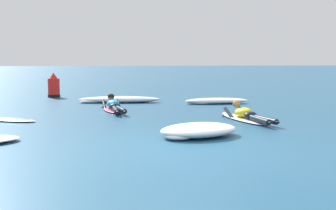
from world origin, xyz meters
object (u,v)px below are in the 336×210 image
(surfer_near, at_px, (246,116))
(surfer_far, at_px, (114,106))
(drifting_surfboard, at_px, (3,119))
(channel_marker_buoy, at_px, (54,88))

(surfer_near, xyz_separation_m, surfer_far, (-3.49, 2.46, 0.01))
(surfer_near, bearing_deg, surfer_far, 144.81)
(surfer_near, distance_m, surfer_far, 4.27)
(drifting_surfboard, xyz_separation_m, channel_marker_buoy, (0.34, 6.69, 0.37))
(drifting_surfboard, bearing_deg, surfer_far, 31.82)
(drifting_surfboard, bearing_deg, surfer_near, -6.14)
(surfer_near, distance_m, drifting_surfboard, 6.40)
(surfer_near, xyz_separation_m, drifting_surfboard, (-6.36, 0.68, -0.10))
(drifting_surfboard, relative_size, channel_marker_buoy, 1.95)
(surfer_near, height_order, drifting_surfboard, surfer_near)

